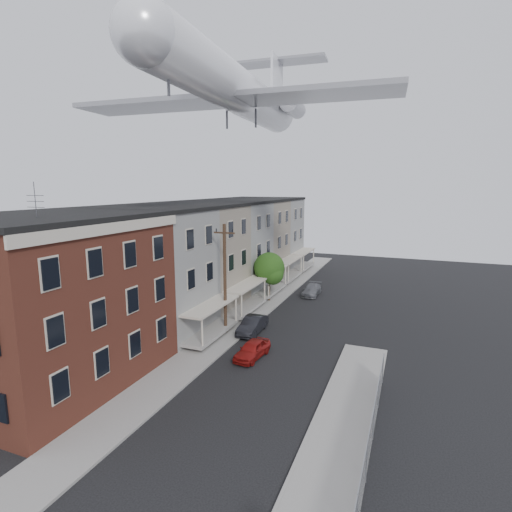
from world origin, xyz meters
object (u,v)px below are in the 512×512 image
at_px(street_tree, 270,269).
at_px(car_far, 312,290).
at_px(car_mid, 252,325).
at_px(airplane, 239,92).
at_px(utility_pole, 225,278).
at_px(car_near, 252,349).

xyz_separation_m(street_tree, car_far, (3.47, 4.09, -2.86)).
bearing_deg(car_mid, car_far, 81.58).
height_order(street_tree, airplane, airplane).
distance_m(utility_pole, car_near, 6.61).
distance_m(car_near, car_mid, 4.85).
relative_size(car_near, airplane, 0.12).
distance_m(utility_pole, car_far, 15.08).
bearing_deg(airplane, utility_pole, -87.77).
bearing_deg(utility_pole, car_far, 74.83).
relative_size(utility_pole, airplane, 0.30).
bearing_deg(car_far, airplane, -111.66).
bearing_deg(street_tree, airplane, -94.05).
relative_size(street_tree, car_mid, 1.28).
bearing_deg(utility_pole, car_near, -43.25).
bearing_deg(car_mid, street_tree, 99.95).
xyz_separation_m(street_tree, car_mid, (1.67, -9.00, -2.78)).
height_order(street_tree, car_mid, street_tree).
distance_m(car_near, airplane, 20.54).
bearing_deg(car_near, street_tree, 110.58).
bearing_deg(airplane, car_far, 69.64).
xyz_separation_m(utility_pole, airplane, (-0.13, 3.41, 14.85)).
distance_m(car_near, car_far, 17.59).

